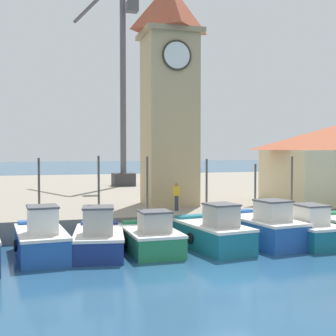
{
  "coord_description": "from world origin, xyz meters",
  "views": [
    {
      "loc": [
        -6.42,
        -14.85,
        4.63
      ],
      "look_at": [
        0.86,
        10.59,
        3.5
      ],
      "focal_mm": 50.0,
      "sensor_mm": 36.0,
      "label": 1
    }
  ],
  "objects_px": {
    "fishing_boat_left_inner": "(41,239)",
    "fishing_boat_right_inner": "(263,228)",
    "fishing_boat_mid_right": "(213,233)",
    "fishing_boat_mid_left": "(99,238)",
    "dock_worker_near_tower": "(177,196)",
    "fishing_boat_center": "(151,237)",
    "clock_tower": "(169,88)",
    "fishing_boat_right_outer": "(300,229)",
    "port_crane_far": "(122,104)"
  },
  "relations": [
    {
      "from": "fishing_boat_right_inner",
      "to": "fishing_boat_right_outer",
      "type": "bearing_deg",
      "value": -1.93
    },
    {
      "from": "fishing_boat_left_inner",
      "to": "clock_tower",
      "type": "xyz_separation_m",
      "value": [
        7.92,
        7.83,
        7.64
      ]
    },
    {
      "from": "fishing_boat_left_inner",
      "to": "dock_worker_near_tower",
      "type": "height_order",
      "value": "fishing_boat_left_inner"
    },
    {
      "from": "fishing_boat_mid_left",
      "to": "fishing_boat_right_inner",
      "type": "relative_size",
      "value": 0.93
    },
    {
      "from": "fishing_boat_mid_right",
      "to": "fishing_boat_right_outer",
      "type": "height_order",
      "value": "fishing_boat_right_outer"
    },
    {
      "from": "fishing_boat_mid_left",
      "to": "fishing_boat_right_inner",
      "type": "distance_m",
      "value": 7.88
    },
    {
      "from": "dock_worker_near_tower",
      "to": "fishing_boat_mid_left",
      "type": "bearing_deg",
      "value": -135.21
    },
    {
      "from": "fishing_boat_mid_right",
      "to": "fishing_boat_mid_left",
      "type": "bearing_deg",
      "value": 176.19
    },
    {
      "from": "clock_tower",
      "to": "dock_worker_near_tower",
      "type": "xyz_separation_m",
      "value": [
        -0.41,
        -2.9,
        -6.48
      ]
    },
    {
      "from": "clock_tower",
      "to": "dock_worker_near_tower",
      "type": "bearing_deg",
      "value": -98.08
    },
    {
      "from": "fishing_boat_right_inner",
      "to": "fishing_boat_mid_right",
      "type": "bearing_deg",
      "value": -172.67
    },
    {
      "from": "fishing_boat_right_inner",
      "to": "fishing_boat_right_outer",
      "type": "distance_m",
      "value": 1.97
    },
    {
      "from": "fishing_boat_left_inner",
      "to": "fishing_boat_mid_left",
      "type": "bearing_deg",
      "value": -2.91
    },
    {
      "from": "fishing_boat_mid_right",
      "to": "fishing_boat_right_inner",
      "type": "height_order",
      "value": "fishing_boat_mid_right"
    },
    {
      "from": "fishing_boat_center",
      "to": "dock_worker_near_tower",
      "type": "xyz_separation_m",
      "value": [
        2.78,
        5.13,
        1.26
      ]
    },
    {
      "from": "fishing_boat_center",
      "to": "clock_tower",
      "type": "distance_m",
      "value": 11.6
    },
    {
      "from": "fishing_boat_left_inner",
      "to": "fishing_boat_mid_right",
      "type": "bearing_deg",
      "value": -3.52
    },
    {
      "from": "fishing_boat_mid_left",
      "to": "fishing_boat_left_inner",
      "type": "bearing_deg",
      "value": 177.09
    },
    {
      "from": "dock_worker_near_tower",
      "to": "fishing_boat_mid_right",
      "type": "bearing_deg",
      "value": -88.97
    },
    {
      "from": "fishing_boat_right_outer",
      "to": "port_crane_far",
      "type": "bearing_deg",
      "value": 100.98
    },
    {
      "from": "fishing_boat_mid_left",
      "to": "fishing_boat_mid_right",
      "type": "relative_size",
      "value": 0.98
    },
    {
      "from": "fishing_boat_right_outer",
      "to": "fishing_boat_mid_left",
      "type": "bearing_deg",
      "value": 179.62
    },
    {
      "from": "fishing_boat_mid_left",
      "to": "fishing_boat_center",
      "type": "bearing_deg",
      "value": -1.95
    },
    {
      "from": "fishing_boat_center",
      "to": "fishing_boat_left_inner",
      "type": "bearing_deg",
      "value": 177.56
    },
    {
      "from": "fishing_boat_center",
      "to": "fishing_boat_right_inner",
      "type": "distance_m",
      "value": 5.58
    },
    {
      "from": "fishing_boat_center",
      "to": "fishing_boat_mid_right",
      "type": "height_order",
      "value": "fishing_boat_center"
    },
    {
      "from": "fishing_boat_center",
      "to": "fishing_boat_right_outer",
      "type": "distance_m",
      "value": 7.55
    },
    {
      "from": "port_crane_far",
      "to": "clock_tower",
      "type": "bearing_deg",
      "value": -89.27
    },
    {
      "from": "fishing_boat_mid_right",
      "to": "port_crane_far",
      "type": "distance_m",
      "value": 25.05
    },
    {
      "from": "fishing_boat_center",
      "to": "port_crane_far",
      "type": "relative_size",
      "value": 0.21
    },
    {
      "from": "fishing_boat_right_inner",
      "to": "port_crane_far",
      "type": "distance_m",
      "value": 24.84
    },
    {
      "from": "fishing_boat_mid_right",
      "to": "fishing_boat_right_inner",
      "type": "relative_size",
      "value": 0.95
    },
    {
      "from": "fishing_boat_mid_right",
      "to": "fishing_boat_right_outer",
      "type": "relative_size",
      "value": 0.9
    },
    {
      "from": "fishing_boat_left_inner",
      "to": "fishing_boat_mid_right",
      "type": "distance_m",
      "value": 7.62
    },
    {
      "from": "fishing_boat_mid_right",
      "to": "fishing_boat_right_inner",
      "type": "bearing_deg",
      "value": 7.33
    },
    {
      "from": "port_crane_far",
      "to": "fishing_boat_mid_right",
      "type": "bearing_deg",
      "value": -90.29
    },
    {
      "from": "fishing_boat_center",
      "to": "clock_tower",
      "type": "height_order",
      "value": "clock_tower"
    },
    {
      "from": "fishing_boat_left_inner",
      "to": "fishing_boat_center",
      "type": "relative_size",
      "value": 1.09
    },
    {
      "from": "fishing_boat_center",
      "to": "port_crane_far",
      "type": "bearing_deg",
      "value": 82.71
    },
    {
      "from": "fishing_boat_center",
      "to": "fishing_boat_mid_right",
      "type": "relative_size",
      "value": 0.9
    },
    {
      "from": "clock_tower",
      "to": "port_crane_far",
      "type": "distance_m",
      "value": 15.44
    },
    {
      "from": "fishing_boat_mid_right",
      "to": "clock_tower",
      "type": "relative_size",
      "value": 0.31
    },
    {
      "from": "fishing_boat_right_inner",
      "to": "fishing_boat_right_outer",
      "type": "height_order",
      "value": "fishing_boat_right_outer"
    },
    {
      "from": "fishing_boat_left_inner",
      "to": "fishing_boat_right_inner",
      "type": "xyz_separation_m",
      "value": [
        10.3,
        -0.12,
        0.02
      ]
    },
    {
      "from": "fishing_boat_mid_left",
      "to": "clock_tower",
      "type": "height_order",
      "value": "clock_tower"
    },
    {
      "from": "fishing_boat_mid_left",
      "to": "clock_tower",
      "type": "distance_m",
      "value": 12.35
    },
    {
      "from": "fishing_boat_right_inner",
      "to": "dock_worker_near_tower",
      "type": "relative_size",
      "value": 3.07
    },
    {
      "from": "fishing_boat_right_inner",
      "to": "fishing_boat_right_outer",
      "type": "xyz_separation_m",
      "value": [
        1.97,
        -0.07,
        -0.11
      ]
    },
    {
      "from": "dock_worker_near_tower",
      "to": "fishing_boat_right_outer",
      "type": "bearing_deg",
      "value": -47.04
    },
    {
      "from": "fishing_boat_mid_left",
      "to": "port_crane_far",
      "type": "relative_size",
      "value": 0.23
    }
  ]
}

